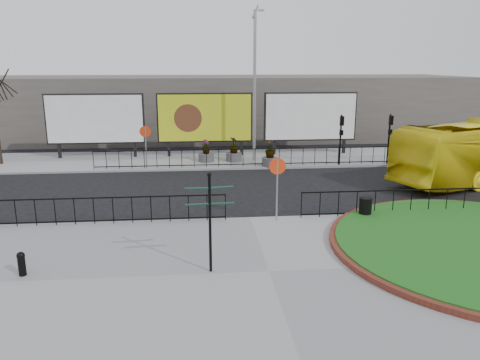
{
  "coord_description": "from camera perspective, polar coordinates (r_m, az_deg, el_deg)",
  "views": [
    {
      "loc": [
        -2.03,
        -17.62,
        6.13
      ],
      "look_at": [
        -0.24,
        1.73,
        1.22
      ],
      "focal_mm": 35.0,
      "sensor_mm": 36.0,
      "label": 1
    }
  ],
  "objects": [
    {
      "name": "litter_bin",
      "position": [
        19.07,
        15.03,
        -3.33
      ],
      "size": [
        0.52,
        0.52,
        0.87
      ],
      "color": "black",
      "rests_on": "pavement_near"
    },
    {
      "name": "pavement_near",
      "position": [
        14.15,
        3.56,
        -11.26
      ],
      "size": [
        30.0,
        10.0,
        0.12
      ],
      "primitive_type": "cube",
      "color": "gray",
      "rests_on": "ground"
    },
    {
      "name": "ground",
      "position": [
        18.77,
        1.23,
        -4.9
      ],
      "size": [
        90.0,
        90.0,
        0.0
      ],
      "primitive_type": "plane",
      "color": "black",
      "rests_on": "ground"
    },
    {
      "name": "railing_near_right",
      "position": [
        20.07,
        20.13,
        -2.51
      ],
      "size": [
        9.0,
        0.1,
        1.1
      ],
      "primitive_type": null,
      "color": "black",
      "rests_on": "pavement_near"
    },
    {
      "name": "signal_pole_a",
      "position": [
        28.57,
        12.21,
        5.74
      ],
      "size": [
        0.22,
        0.26,
        3.0
      ],
      "color": "black",
      "rests_on": "pavement_far"
    },
    {
      "name": "railing_near_left",
      "position": [
        18.59,
        -17.39,
        -3.58
      ],
      "size": [
        10.0,
        0.1,
        1.1
      ],
      "primitive_type": null,
      "color": "black",
      "rests_on": "pavement_near"
    },
    {
      "name": "pavement_far",
      "position": [
        30.31,
        -1.33,
        2.61
      ],
      "size": [
        44.0,
        6.0,
        0.12
      ],
      "primitive_type": "cube",
      "color": "gray",
      "rests_on": "ground"
    },
    {
      "name": "fingerpost_sign",
      "position": [
        13.46,
        -3.7,
        -4.01
      ],
      "size": [
        1.41,
        0.3,
        3.01
      ],
      "rotation": [
        0.0,
        0.0,
        -0.0
      ],
      "color": "black",
      "rests_on": "pavement_near"
    },
    {
      "name": "billboard_mid",
      "position": [
        30.8,
        -4.3,
        7.55
      ],
      "size": [
        6.2,
        0.31,
        4.1
      ],
      "color": "black",
      "rests_on": "pavement_far"
    },
    {
      "name": "building_backdrop",
      "position": [
        39.84,
        -2.37,
        8.93
      ],
      "size": [
        40.0,
        10.0,
        5.0
      ],
      "primitive_type": "cube",
      "color": "#5F5953",
      "rests_on": "ground"
    },
    {
      "name": "lamp_post",
      "position": [
        28.87,
        1.8,
        11.57
      ],
      "size": [
        0.74,
        0.18,
        9.23
      ],
      "color": "gray",
      "rests_on": "pavement_far"
    },
    {
      "name": "billboard_left",
      "position": [
        31.47,
        -17.24,
        7.1
      ],
      "size": [
        6.2,
        0.31,
        4.1
      ],
      "color": "black",
      "rests_on": "pavement_far"
    },
    {
      "name": "signal_pole_b",
      "position": [
        29.6,
        17.79,
        5.67
      ],
      "size": [
        0.22,
        0.26,
        3.0
      ],
      "color": "black",
      "rests_on": "pavement_far"
    },
    {
      "name": "planter_a",
      "position": [
        29.16,
        -4.15,
        3.18
      ],
      "size": [
        0.96,
        0.96,
        1.38
      ],
      "color": "#4C4C4F",
      "rests_on": "pavement_far"
    },
    {
      "name": "billboard_right",
      "position": [
        31.71,
        8.57,
        7.62
      ],
      "size": [
        6.2,
        0.31,
        4.1
      ],
      "color": "black",
      "rests_on": "pavement_far"
    },
    {
      "name": "railing_far",
      "position": [
        27.64,
        1.12,
        2.77
      ],
      "size": [
        18.0,
        0.1,
        1.1
      ],
      "primitive_type": null,
      "color": "black",
      "rests_on": "pavement_far"
    },
    {
      "name": "speed_sign_far",
      "position": [
        27.52,
        -11.46,
        5.08
      ],
      "size": [
        0.64,
        0.07,
        2.47
      ],
      "color": "gray",
      "rests_on": "pavement_far"
    },
    {
      "name": "bollard",
      "position": [
        15.08,
        -25.09,
        -9.1
      ],
      "size": [
        0.23,
        0.23,
        0.73
      ],
      "color": "black",
      "rests_on": "pavement_near"
    },
    {
      "name": "planter_c",
      "position": [
        27.89,
        3.67,
        2.94
      ],
      "size": [
        0.95,
        0.95,
        1.55
      ],
      "color": "#4C4C4F",
      "rests_on": "pavement_far"
    },
    {
      "name": "planter_b",
      "position": [
        29.22,
        -0.76,
        3.43
      ],
      "size": [
        0.97,
        0.97,
        1.53
      ],
      "color": "#4C4C4F",
      "rests_on": "pavement_far"
    },
    {
      "name": "speed_sign_near",
      "position": [
        17.99,
        4.57,
        0.58
      ],
      "size": [
        0.64,
        0.07,
        2.47
      ],
      "color": "gray",
      "rests_on": "pavement_near"
    }
  ]
}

